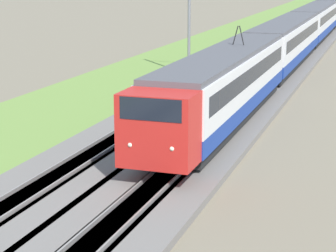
% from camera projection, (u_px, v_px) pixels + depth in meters
% --- Properties ---
extents(ballast_main, '(240.00, 4.40, 0.30)m').
position_uv_depth(ballast_main, '(240.00, 64.00, 56.58)').
color(ballast_main, slate).
rests_on(ballast_main, ground).
extents(ballast_adjacent, '(240.00, 4.40, 0.30)m').
position_uv_depth(ballast_adjacent, '(287.00, 66.00, 55.31)').
color(ballast_adjacent, slate).
rests_on(ballast_adjacent, ground).
extents(track_main, '(240.00, 1.57, 0.45)m').
position_uv_depth(track_main, '(240.00, 64.00, 56.57)').
color(track_main, '#4C4238').
rests_on(track_main, ground).
extents(track_adjacent, '(240.00, 1.57, 0.45)m').
position_uv_depth(track_adjacent, '(287.00, 66.00, 55.30)').
color(track_adjacent, '#4C4238').
rests_on(track_adjacent, ground).
extents(grass_verge, '(240.00, 8.69, 0.12)m').
position_uv_depth(grass_verge, '(172.00, 61.00, 58.51)').
color(grass_verge, olive).
rests_on(grass_verge, ground).
extents(passenger_train, '(86.24, 3.01, 5.15)m').
position_uv_depth(passenger_train, '(303.00, 29.00, 63.74)').
color(passenger_train, red).
rests_on(passenger_train, ground).
extents(catenary_mast_mid, '(0.22, 2.56, 9.22)m').
position_uv_depth(catenary_mast_mid, '(190.00, 15.00, 49.93)').
color(catenary_mast_mid, slate).
rests_on(catenary_mast_mid, ground).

